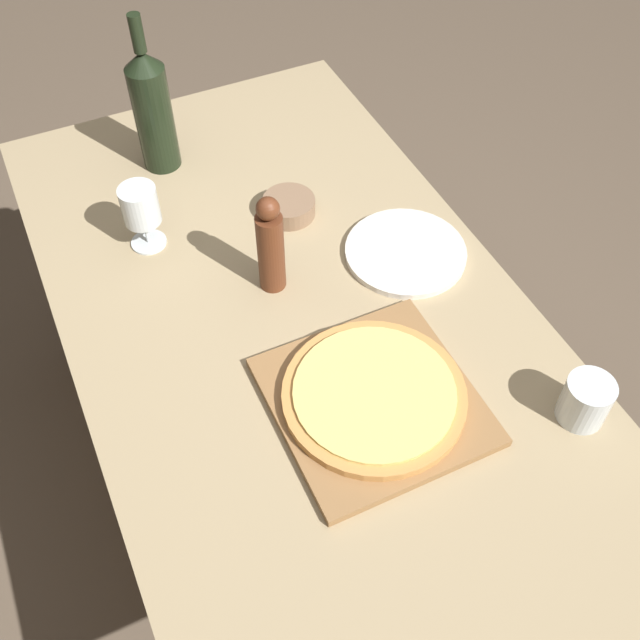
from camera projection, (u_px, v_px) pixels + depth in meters
name	position (u px, v px, depth m)	size (l,w,h in m)	color
ground_plane	(304.00, 489.00, 2.05)	(12.00, 12.00, 0.00)	brown
dining_table	(298.00, 342.00, 1.54)	(0.87, 1.60, 0.75)	#9E8966
cutting_board	(374.00, 401.00, 1.33)	(0.35, 0.35, 0.02)	olive
pizza	(374.00, 395.00, 1.32)	(0.33, 0.33, 0.02)	#C68947
wine_bottle	(152.00, 109.00, 1.65)	(0.09, 0.09, 0.37)	black
pepper_mill	(270.00, 246.00, 1.44)	(0.05, 0.05, 0.23)	#5B2D19
wine_glass	(140.00, 207.00, 1.52)	(0.08, 0.08, 0.15)	silver
small_bowl	(289.00, 207.00, 1.64)	(0.12, 0.12, 0.04)	#84664C
drinking_tumbler	(586.00, 401.00, 1.29)	(0.09, 0.09, 0.09)	silver
dinner_plate	(406.00, 252.00, 1.57)	(0.26, 0.26, 0.01)	silver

